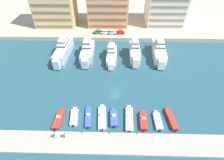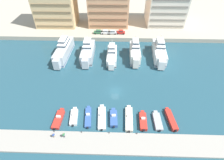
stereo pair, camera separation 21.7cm
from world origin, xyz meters
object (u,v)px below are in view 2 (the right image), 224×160
motorboat_white_center_left (102,117)px  yacht_white_mid_left (112,55)px  motorboat_cream_center_right (129,118)px  car_white_left (105,32)px  motorboat_red_far_left (59,119)px  motorboat_red_mid_right (143,121)px  pedestrian_near_edge (64,135)px  motorboat_white_left (74,117)px  motorboat_grey_right (157,121)px  motorboat_red_far_right (171,119)px  car_red_center_left (121,32)px  yacht_silver_left (88,51)px  yacht_white_center (159,51)px  yacht_ivory_center_left (135,52)px  motorboat_blue_center (114,118)px  car_silver_mid_left (112,32)px  pedestrian_mid_deck (53,135)px  car_green_far_left (98,32)px  yacht_silver_far_left (64,50)px  motorboat_blue_mid_left (88,117)px

motorboat_white_center_left → yacht_white_mid_left: bearing=86.4°
motorboat_cream_center_right → car_white_left: bearing=100.8°
motorboat_red_far_left → motorboat_red_mid_right: motorboat_red_mid_right is taller
pedestrian_near_edge → motorboat_white_left: bearing=79.7°
motorboat_red_mid_right → motorboat_grey_right: bearing=2.6°
motorboat_red_far_right → car_red_center_left: car_red_center_left is taller
yacht_silver_left → motorboat_red_far_right: size_ratio=2.22×
yacht_white_center → motorboat_white_center_left: (-20.55, -31.14, -2.18)m
yacht_ivory_center_left → yacht_white_center: 9.78m
motorboat_cream_center_right → motorboat_blue_center: bearing=179.7°
yacht_white_center → pedestrian_near_edge: size_ratio=10.52×
motorboat_red_far_right → motorboat_white_center_left: bearing=179.4°
yacht_white_mid_left → motorboat_red_mid_right: (9.18, -29.81, -1.54)m
yacht_white_mid_left → car_silver_mid_left: size_ratio=3.57×
motorboat_red_far_right → motorboat_red_far_left: bearing=-178.7°
car_red_center_left → pedestrian_near_edge: (-14.12, -54.15, -1.30)m
motorboat_white_center_left → car_silver_mid_left: size_ratio=2.04×
motorboat_red_far_right → yacht_ivory_center_left: bearing=104.3°
motorboat_cream_center_right → pedestrian_mid_deck: pedestrian_mid_deck is taller
motorboat_red_far_left → motorboat_blue_center: bearing=2.6°
motorboat_grey_right → car_silver_mid_left: bearing=105.4°
yacht_white_center → motorboat_red_far_right: 31.47m
motorboat_cream_center_right → motorboat_white_center_left: bearing=178.3°
yacht_white_mid_left → motorboat_red_far_right: size_ratio=1.95×
yacht_ivory_center_left → motorboat_red_mid_right: size_ratio=2.36×
motorboat_white_center_left → motorboat_red_mid_right: motorboat_red_mid_right is taller
yacht_silver_left → motorboat_red_far_right: 40.39m
car_green_far_left → motorboat_blue_center: bearing=-80.1°
yacht_silver_far_left → motorboat_red_far_right: bearing=-40.8°
yacht_white_center → car_red_center_left: yacht_white_center is taller
motorboat_grey_right → motorboat_blue_mid_left: bearing=177.5°
motorboat_white_left → car_green_far_left: size_ratio=1.50×
motorboat_white_center_left → car_white_left: 47.68m
yacht_white_center → motorboat_blue_center: yacht_white_center is taller
motorboat_grey_right → car_white_left: 51.20m
motorboat_white_left → motorboat_blue_mid_left: bearing=2.3°
motorboat_blue_center → motorboat_red_mid_right: (7.82, -0.73, -0.01)m
yacht_white_center → motorboat_blue_center: 35.88m
motorboat_white_center_left → motorboat_cream_center_right: bearing=-1.7°
yacht_white_mid_left → motorboat_white_left: yacht_white_mid_left is taller
motorboat_cream_center_right → pedestrian_mid_deck: (-18.53, -6.20, 0.99)m
car_silver_mid_left → car_green_far_left: bearing=179.0°
car_white_left → pedestrian_near_edge: bearing=-97.3°
yacht_ivory_center_left → pedestrian_mid_deck: bearing=-121.1°
motorboat_red_far_right → car_silver_mid_left: car_silver_mid_left is taller
motorboat_white_center_left → pedestrian_mid_deck: bearing=-150.2°
motorboat_red_mid_right → pedestrian_mid_deck: pedestrian_mid_deck is taller
yacht_ivory_center_left → pedestrian_mid_deck: size_ratio=9.27×
motorboat_grey_right → car_green_far_left: size_ratio=1.58×
yacht_white_center → car_silver_mid_left: bearing=139.2°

